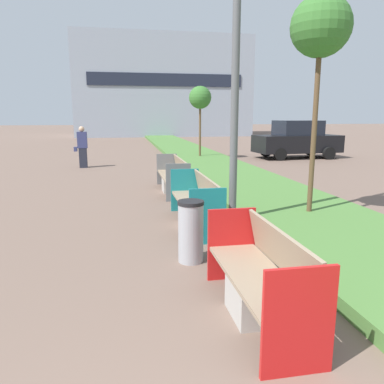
{
  "coord_description": "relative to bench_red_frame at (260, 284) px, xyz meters",
  "views": [
    {
      "loc": [
        -0.43,
        -0.43,
        2.09
      ],
      "look_at": [
        0.9,
        6.72,
        0.6
      ],
      "focal_mm": 35.0,
      "sensor_mm": 36.0,
      "label": 1
    }
  ],
  "objects": [
    {
      "name": "litter_bin",
      "position": [
        -0.44,
        1.63,
        0.09
      ],
      "size": [
        0.38,
        0.38,
        0.9
      ],
      "color": "#9EA0A5",
      "rests_on": "ground"
    },
    {
      "name": "building_backdrop",
      "position": [
        3.06,
        38.31,
        4.62
      ],
      "size": [
        17.78,
        9.03,
        9.97
      ],
      "color": "#939EAD",
      "rests_on": "ground"
    },
    {
      "name": "bench_teal_frame",
      "position": [
        0.0,
        3.45,
        0.01
      ],
      "size": [
        0.65,
        2.32,
        0.94
      ],
      "color": "#ADA8A0",
      "rests_on": "ground"
    },
    {
      "name": "bench_grey_frame",
      "position": [
        0.01,
        6.75,
        0.02
      ],
      "size": [
        0.65,
        2.45,
        0.94
      ],
      "color": "#ADA8A0",
      "rests_on": "ground"
    },
    {
      "name": "sapling_tree_far",
      "position": [
        2.34,
        14.34,
        2.54
      ],
      "size": [
        1.06,
        1.06,
        3.46
      ],
      "color": "brown",
      "rests_on": "ground"
    },
    {
      "name": "pedestrian_walking",
      "position": [
        -2.96,
        12.32,
        0.49
      ],
      "size": [
        0.53,
        0.24,
        1.67
      ],
      "color": "#232633",
      "rests_on": "ground"
    },
    {
      "name": "parked_car_distant",
      "position": [
        7.23,
        14.05,
        0.55
      ],
      "size": [
        4.31,
        2.04,
        1.86
      ],
      "rotation": [
        0.0,
        0.0,
        0.07
      ],
      "color": "black",
      "rests_on": "ground"
    },
    {
      "name": "sapling_tree_near",
      "position": [
        2.34,
        3.38,
        3.3
      ],
      "size": [
        1.13,
        1.13,
        4.28
      ],
      "color": "brown",
      "rests_on": "ground"
    },
    {
      "name": "planter_grass_strip",
      "position": [
        2.26,
        8.98,
        -0.27
      ],
      "size": [
        2.8,
        120.0,
        0.18
      ],
      "color": "#4C7A38",
      "rests_on": "ground"
    },
    {
      "name": "bench_red_frame",
      "position": [
        0.0,
        0.0,
        0.0
      ],
      "size": [
        0.65,
        1.93,
        0.94
      ],
      "color": "#ADA8A0",
      "rests_on": "ground"
    }
  ]
}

